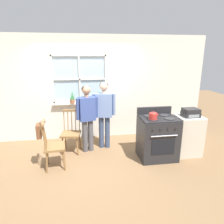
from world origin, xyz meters
name	(u,v)px	position (x,y,z in m)	size (l,w,h in m)	color
ground_plane	(90,162)	(0.00, 0.00, 0.00)	(16.00, 16.00, 0.00)	brown
wall_back	(87,89)	(0.01, 1.40, 1.33)	(6.40, 0.16, 2.70)	silver
chair_by_window	(53,147)	(-0.72, -0.09, 0.45)	(0.45, 0.46, 0.98)	olive
chair_near_wall	(71,133)	(-0.41, 0.56, 0.45)	(0.48, 0.46, 0.98)	olive
person_elderly_left	(87,113)	(-0.02, 0.52, 0.93)	(0.52, 0.30, 1.55)	#4C4C51
person_teen_center	(104,109)	(0.38, 0.66, 0.96)	(0.54, 0.27, 1.60)	#384766
stove	(157,137)	(1.47, -0.01, 0.47)	(0.79, 0.68, 1.08)	#232326
kettle	(153,115)	(1.29, -0.14, 1.02)	(0.21, 0.17, 0.25)	red
potted_plant	(72,99)	(-0.37, 1.31, 1.11)	(0.12, 0.12, 0.34)	#935B3D
handbag	(39,131)	(-0.95, -0.12, 0.81)	(0.21, 0.23, 0.31)	brown
side_counter	(188,135)	(2.21, 0.05, 0.45)	(0.55, 0.50, 0.90)	beige
stereo	(191,113)	(2.21, 0.03, 0.99)	(0.34, 0.29, 0.18)	#232326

